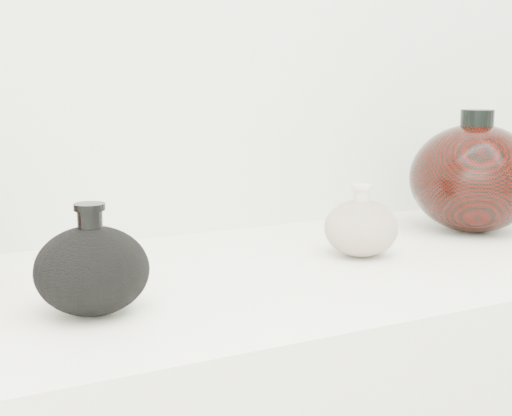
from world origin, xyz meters
TOP-DOWN VIEW (x-y plane):
  - black_gourd_vase at (-0.16, 0.88)m, footprint 0.15×0.15m
  - cream_gourd_vase at (0.24, 0.95)m, footprint 0.13×0.13m
  - right_round_pot at (0.50, 1.01)m, footprint 0.23×0.23m

SIDE VIEW (x-z plane):
  - cream_gourd_vase at x=0.24m, z-range 0.89..0.99m
  - black_gourd_vase at x=-0.16m, z-range 0.89..1.01m
  - right_round_pot at x=0.50m, z-range 0.89..1.09m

